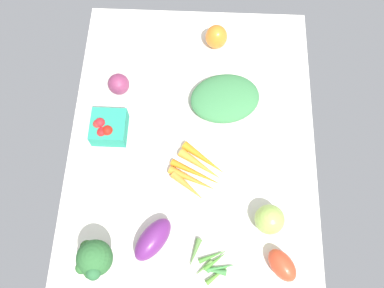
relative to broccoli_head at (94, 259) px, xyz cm
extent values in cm
cube|color=silver|center=(35.77, -23.82, -9.79)|extent=(104.00, 76.00, 2.00)
cylinder|color=#A1C689|center=(0.25, -0.18, -6.10)|extent=(2.84, 2.84, 5.37)
sphere|color=#2E6732|center=(0.25, -0.18, 0.14)|extent=(9.49, 9.49, 9.49)
sphere|color=#306C2D|center=(-3.50, 0.37, 0.93)|extent=(2.93, 2.93, 2.93)
sphere|color=#32632B|center=(3.07, 2.36, -0.36)|extent=(3.50, 3.50, 3.50)
sphere|color=#2D6839|center=(-3.49, -0.79, 1.97)|extent=(3.79, 3.79, 3.79)
sphere|color=#2F672E|center=(-2.29, 2.64, 0.70)|extent=(3.29, 3.29, 3.29)
cube|color=teal|center=(39.90, 1.92, -5.91)|extent=(10.74, 10.74, 5.76)
sphere|color=red|center=(37.40, 3.38, -3.77)|extent=(2.95, 2.95, 2.95)
sphere|color=red|center=(39.70, 4.90, -3.68)|extent=(3.15, 3.15, 3.15)
sphere|color=red|center=(37.61, 1.66, -3.45)|extent=(3.37, 3.37, 3.37)
sphere|color=red|center=(36.91, 3.41, -3.52)|extent=(2.87, 2.87, 2.87)
sphere|color=red|center=(40.06, 4.19, -3.26)|extent=(3.17, 3.17, 3.17)
ellipsoid|color=#3D8249|center=(51.46, -33.64, -5.80)|extent=(21.96, 25.49, 5.98)
cone|color=#419043|center=(0.08, -33.66, -8.10)|extent=(3.34, 8.71, 1.37)
cone|color=#448830|center=(3.05, -31.03, -8.07)|extent=(4.64, 8.29, 1.43)
cone|color=#528A30|center=(-1.66, -32.61, -8.04)|extent=(6.36, 7.42, 1.49)
cone|color=#58843D|center=(-0.44, -28.34, -8.16)|extent=(5.19, 5.60, 1.27)
cone|color=#418541|center=(-1.00, -31.44, -7.89)|extent=(2.40, 6.76, 1.79)
cone|color=#4D7938|center=(3.58, -25.82, -7.88)|extent=(8.34, 4.21, 1.82)
cone|color=#478C2F|center=(1.82, -31.82, -8.05)|extent=(5.96, 7.06, 1.48)
sphere|color=#9BC053|center=(13.15, -46.37, -4.60)|extent=(8.37, 8.37, 8.37)
cone|color=orange|center=(22.44, -23.29, -7.51)|extent=(9.71, 11.12, 2.57)
cone|color=orange|center=(24.69, -24.43, -7.55)|extent=(8.09, 14.91, 2.47)
cone|color=orange|center=(26.78, -25.50, -7.73)|extent=(8.47, 16.02, 2.12)
cone|color=orange|center=(29.17, -26.72, -7.38)|extent=(10.50, 14.12, 2.82)
cone|color=orange|center=(31.27, -27.79, -7.46)|extent=(11.04, 14.25, 2.65)
sphere|color=#833257|center=(54.93, 0.53, -5.34)|extent=(6.90, 6.90, 6.90)
ellipsoid|color=orange|center=(73.96, -30.41, -4.54)|extent=(8.11, 8.11, 8.50)
ellipsoid|color=#65236F|center=(6.46, -14.24, -5.39)|extent=(15.05, 13.33, 6.81)
ellipsoid|color=#D54226|center=(1.10, -49.62, -5.84)|extent=(11.18, 10.45, 5.89)
camera|label=1|loc=(-10.36, -25.72, 107.53)|focal=37.82mm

